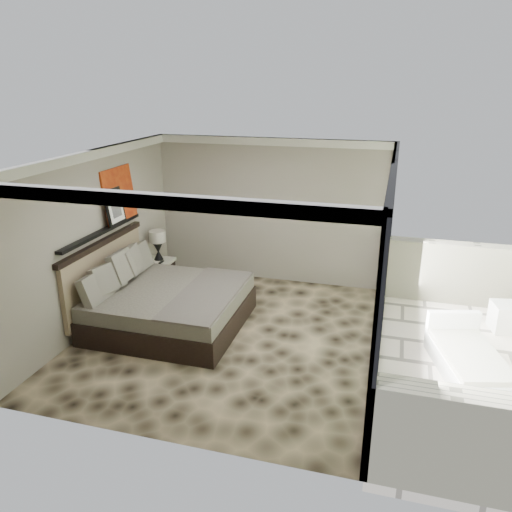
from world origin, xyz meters
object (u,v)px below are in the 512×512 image
(table_lamp, at_px, (158,241))
(ottoman, at_px, (507,317))
(lounger, at_px, (468,360))
(nightstand, at_px, (159,272))
(bed, at_px, (164,303))

(table_lamp, xyz_separation_m, ottoman, (6.18, -0.21, -0.67))
(ottoman, bearing_deg, table_lamp, 178.08)
(table_lamp, relative_size, ottoman, 1.29)
(ottoman, distance_m, lounger, 1.65)
(nightstand, bearing_deg, ottoman, -1.77)
(nightstand, distance_m, table_lamp, 0.62)
(table_lamp, bearing_deg, lounger, -17.22)
(nightstand, distance_m, ottoman, 6.18)
(lounger, bearing_deg, nightstand, 148.22)
(bed, bearing_deg, table_lamp, 118.85)
(nightstand, height_order, table_lamp, table_lamp)
(bed, height_order, lounger, bed)
(bed, height_order, ottoman, bed)
(ottoman, bearing_deg, lounger, -116.05)
(lounger, bearing_deg, table_lamp, 147.78)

